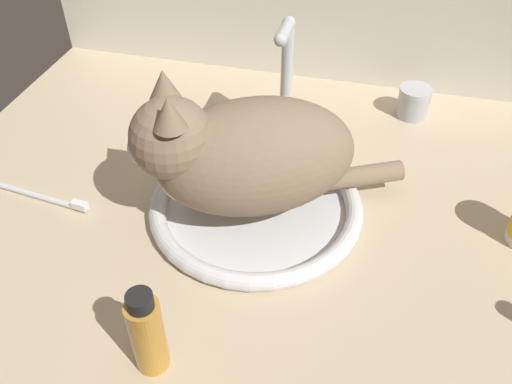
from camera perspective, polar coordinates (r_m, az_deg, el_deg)
The scene contains 8 objects.
countertop at distance 87.35cm, azimuth 0.07°, elevation -1.09°, with size 109.21×79.31×3.00cm, color #CCB793.
backsplash_wall at distance 113.91cm, azimuth 5.38°, elevation 17.74°, with size 109.21×2.40×30.03cm, color silver.
sink_basin at distance 82.81cm, azimuth 0.00°, elevation -1.47°, with size 32.97×32.97×2.64cm.
faucet at distance 94.46cm, azimuth 3.12°, elevation 10.03°, with size 17.70×9.19×22.77cm.
cat at distance 75.74cm, azimuth -1.67°, elevation 4.06°, with size 38.57×28.91×21.41cm.
amber_bottle at distance 63.24cm, azimuth -11.51°, elevation -14.50°, with size 3.97×3.97×12.73cm.
metal_jar at distance 107.62cm, azimuth 16.43°, elevation 9.18°, with size 6.11×6.11×5.85cm.
toothbrush at distance 91.68cm, azimuth -21.74°, elevation -0.47°, with size 17.61×3.15×1.70cm.
Camera 1 is at (15.75, -62.34, 60.62)cm, focal length 37.56 mm.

